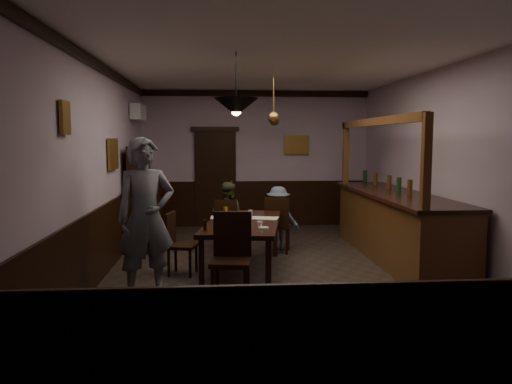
{
  "coord_description": "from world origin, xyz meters",
  "views": [
    {
      "loc": [
        -0.86,
        -7.05,
        1.92
      ],
      "look_at": [
        -0.29,
        0.25,
        1.15
      ],
      "focal_mm": 35.0,
      "sensor_mm": 36.0,
      "label": 1
    }
  ],
  "objects": [
    {
      "name": "room",
      "position": [
        0.0,
        0.0,
        1.5
      ],
      "size": [
        5.01,
        8.01,
        3.01
      ],
      "color": "#2D2621",
      "rests_on": "ground"
    },
    {
      "name": "dining_table",
      "position": [
        -0.49,
        0.05,
        0.69
      ],
      "size": [
        1.34,
        2.33,
        0.75
      ],
      "rotation": [
        0.0,
        0.0,
        -0.16
      ],
      "color": "black",
      "rests_on": "ground"
    },
    {
      "name": "chair_far_left",
      "position": [
        -0.72,
        1.38,
        0.5
      ],
      "size": [
        0.41,
        0.41,
        0.91
      ],
      "rotation": [
        0.0,
        0.0,
        3.1
      ],
      "color": "black",
      "rests_on": "ground"
    },
    {
      "name": "chair_far_right",
      "position": [
        0.15,
        1.23,
        0.52
      ],
      "size": [
        0.49,
        0.49,
        0.96
      ],
      "rotation": [
        0.0,
        0.0,
        2.92
      ],
      "color": "black",
      "rests_on": "ground"
    },
    {
      "name": "chair_near",
      "position": [
        -0.7,
        -1.25,
        0.58
      ],
      "size": [
        0.52,
        0.52,
        1.06
      ],
      "rotation": [
        0.0,
        0.0,
        -0.14
      ],
      "color": "black",
      "rests_on": "ground"
    },
    {
      "name": "chair_side",
      "position": [
        -1.43,
        0.0,
        0.49
      ],
      "size": [
        0.46,
        0.46,
        0.89
      ],
      "rotation": [
        0.0,
        0.0,
        1.33
      ],
      "color": "black",
      "rests_on": "ground"
    },
    {
      "name": "person_standing",
      "position": [
        -1.73,
        -1.02,
        0.98
      ],
      "size": [
        0.84,
        0.71,
        1.95
      ],
      "primitive_type": "imported",
      "rotation": [
        0.0,
        0.0,
        0.41
      ],
      "color": "slate",
      "rests_on": "ground"
    },
    {
      "name": "person_seated_left",
      "position": [
        -0.69,
        1.65,
        0.59
      ],
      "size": [
        0.7,
        0.63,
        1.18
      ],
      "primitive_type": "imported",
      "rotation": [
        0.0,
        0.0,
        2.76
      ],
      "color": "#445030",
      "rests_on": "ground"
    },
    {
      "name": "person_seated_right",
      "position": [
        0.2,
        1.51,
        0.55
      ],
      "size": [
        0.8,
        0.58,
        1.11
      ],
      "primitive_type": "imported",
      "rotation": [
        0.0,
        0.0,
        2.89
      ],
      "color": "slate",
      "rests_on": "ground"
    },
    {
      "name": "newspaper_left",
      "position": [
        -0.75,
        0.4,
        0.75
      ],
      "size": [
        0.43,
        0.31,
        0.01
      ],
      "primitive_type": "cube",
      "rotation": [
        0.0,
        0.0,
        -0.02
      ],
      "color": "silver",
      "rests_on": "dining_table"
    },
    {
      "name": "newspaper_right",
      "position": [
        -0.17,
        0.27,
        0.75
      ],
      "size": [
        0.48,
        0.4,
        0.01
      ],
      "primitive_type": "cube",
      "rotation": [
        0.0,
        0.0,
        -0.26
      ],
      "color": "silver",
      "rests_on": "dining_table"
    },
    {
      "name": "napkin",
      "position": [
        -0.57,
        -0.24,
        0.75
      ],
      "size": [
        0.17,
        0.17,
        0.0
      ],
      "primitive_type": "cube",
      "rotation": [
        0.0,
        0.0,
        -0.16
      ],
      "color": "#DAE153",
      "rests_on": "dining_table"
    },
    {
      "name": "saucer",
      "position": [
        -0.26,
        -0.54,
        0.76
      ],
      "size": [
        0.15,
        0.15,
        0.01
      ],
      "primitive_type": "cylinder",
      "color": "white",
      "rests_on": "dining_table"
    },
    {
      "name": "coffee_cup",
      "position": [
        -0.3,
        -0.51,
        0.8
      ],
      "size": [
        0.09,
        0.09,
        0.07
      ],
      "primitive_type": "imported",
      "rotation": [
        0.0,
        0.0,
        -0.16
      ],
      "color": "white",
      "rests_on": "saucer"
    },
    {
      "name": "pastry_plate",
      "position": [
        -0.61,
        -0.48,
        0.76
      ],
      "size": [
        0.22,
        0.22,
        0.01
      ],
      "primitive_type": "cylinder",
      "color": "white",
      "rests_on": "dining_table"
    },
    {
      "name": "pastry_ring_a",
      "position": [
        -0.66,
        -0.45,
        0.79
      ],
      "size": [
        0.13,
        0.13,
        0.04
      ],
      "primitive_type": "torus",
      "color": "#C68C47",
      "rests_on": "pastry_plate"
    },
    {
      "name": "pastry_ring_b",
      "position": [
        -0.55,
        -0.42,
        0.79
      ],
      "size": [
        0.13,
        0.13,
        0.04
      ],
      "primitive_type": "torus",
      "color": "#C68C47",
      "rests_on": "pastry_plate"
    },
    {
      "name": "soda_can",
      "position": [
        -0.48,
        -0.05,
        0.81
      ],
      "size": [
        0.07,
        0.07,
        0.12
      ],
      "primitive_type": "cylinder",
      "color": "yellow",
      "rests_on": "dining_table"
    },
    {
      "name": "beer_glass",
      "position": [
        -0.74,
        0.11,
        0.85
      ],
      "size": [
        0.06,
        0.06,
        0.2
      ],
      "primitive_type": "cylinder",
      "color": "#BF721E",
      "rests_on": "dining_table"
    },
    {
      "name": "water_glass",
      "position": [
        -0.38,
        0.12,
        0.82
      ],
      "size": [
        0.06,
        0.06,
        0.15
      ],
      "primitive_type": "cylinder",
      "color": "silver",
      "rests_on": "dining_table"
    },
    {
      "name": "pepper_mill",
      "position": [
        -1.02,
        -0.67,
        0.82
      ],
      "size": [
        0.04,
        0.04,
        0.14
      ],
      "primitive_type": "cylinder",
      "color": "black",
      "rests_on": "dining_table"
    },
    {
      "name": "sideboard",
      "position": [
        -2.21,
        1.94,
        0.72
      ],
      "size": [
        0.49,
        1.37,
        1.8
      ],
      "color": "black",
      "rests_on": "ground"
    },
    {
      "name": "bar_counter",
      "position": [
        1.99,
        0.66,
        0.57
      ],
      "size": [
        0.94,
        4.02,
        2.26
      ],
      "color": "#553316",
      "rests_on": "ground"
    },
    {
      "name": "door_back",
      "position": [
        -0.9,
        3.95,
        1.05
      ],
      "size": [
        0.9,
        0.06,
        2.1
      ],
      "primitive_type": "cube",
      "color": "black",
      "rests_on": "ground"
    },
    {
      "name": "ac_unit",
      "position": [
        -2.38,
        2.9,
        2.45
      ],
      "size": [
        0.2,
        0.85,
        0.3
      ],
      "color": "white",
      "rests_on": "ground"
    },
    {
      "name": "picture_left_small",
      "position": [
        -2.46,
        -1.6,
        2.15
      ],
      "size": [
        0.04,
        0.28,
        0.36
      ],
      "color": "olive",
      "rests_on": "ground"
    },
    {
      "name": "picture_left_large",
      "position": [
        -2.46,
        0.8,
        1.7
      ],
      "size": [
        0.04,
        0.62,
        0.48
      ],
      "color": "olive",
      "rests_on": "ground"
    },
    {
      "name": "picture_back",
      "position": [
        0.9,
        3.96,
        1.8
      ],
      "size": [
        0.55,
        0.04,
        0.42
      ],
      "color": "olive",
      "rests_on": "ground"
    },
    {
      "name": "pendant_iron",
      "position": [
        -0.62,
        -0.74,
        2.33
      ],
      "size": [
        0.56,
        0.56,
        0.78
      ],
      "color": "black",
      "rests_on": "ground"
    },
    {
      "name": "pendant_brass_mid",
      "position": [
        0.1,
        1.45,
        2.3
      ],
      "size": [
        0.2,
        0.2,
        0.81
      ],
      "color": "#BF8C3F",
      "rests_on": "ground"
    },
    {
      "name": "pendant_brass_far",
      "position": [
        0.3,
        3.04,
        2.3
      ],
      "size": [
        0.2,
        0.2,
        0.81
      ],
      "color": "#BF8C3F",
      "rests_on": "ground"
    }
  ]
}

